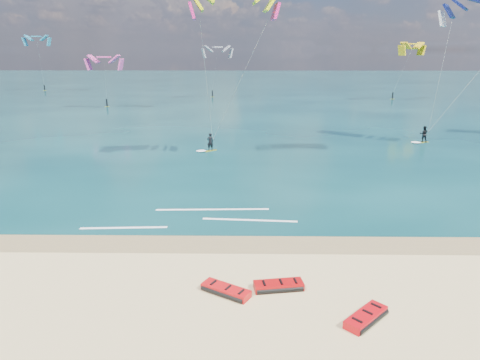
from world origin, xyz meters
name	(u,v)px	position (x,y,z in m)	size (l,w,h in m)	color
ground	(218,127)	(0.00, 40.00, 0.00)	(320.00, 320.00, 0.00)	tan
wet_sand_strip	(176,243)	(0.00, 3.00, 0.00)	(320.00, 2.40, 0.01)	olive
sea	(233,87)	(0.00, 104.00, 0.02)	(320.00, 200.00, 0.04)	#092D32
packed_kite_left	(278,289)	(5.27, -1.56, 0.00)	(2.36, 1.06, 0.38)	#B1090B
packed_kite_mid	(226,293)	(2.96, -1.96, 0.00)	(2.39, 1.01, 0.37)	red
packed_kite_right	(366,321)	(8.51, -3.83, 0.00)	(2.32, 1.04, 0.38)	red
kitesurfer_main	(222,69)	(1.54, 22.22, 8.42)	(9.21, 7.51, 16.14)	#C0D519
kitesurfer_far	(460,59)	(26.14, 28.41, 9.21)	(11.49, 6.58, 16.84)	#C0CD1E
shoreline_foam	(201,218)	(1.00, 6.67, 0.04)	(12.97, 3.61, 0.01)	white
distant_kites	(184,72)	(-9.32, 74.16, 5.60)	(89.07, 33.95, 13.17)	#DF4197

